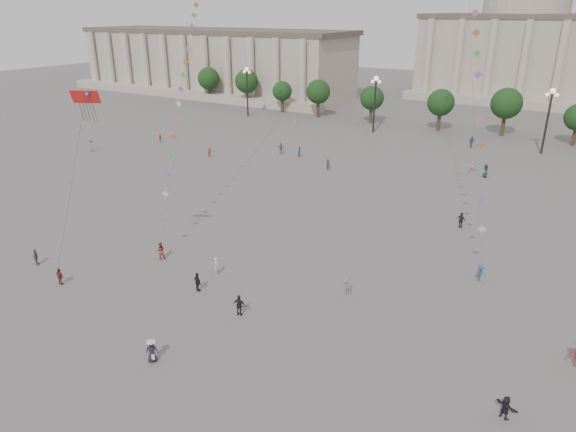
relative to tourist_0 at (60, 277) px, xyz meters
The scene contains 30 objects.
ground 14.37m from the tourist_0, ahead, with size 360.00×360.00×0.00m, color #595754.
hall_west 111.74m from the tourist_0, 122.96° to the left, with size 84.00×26.22×17.20m.
hall_central 130.36m from the tourist_0, 83.65° to the left, with size 48.30×34.30×35.50m.
tree_row 79.09m from the tourist_0, 79.53° to the left, with size 137.12×5.12×8.00m.
lamp_post_far_west 76.37m from the tourist_0, 113.76° to the left, with size 2.00×0.90×10.65m.
lamp_post_mid_west 69.96m from the tourist_0, 90.54° to the left, with size 2.00×0.90×10.65m.
lamp_post_mid_east 75.86m from the tourist_0, 67.15° to the left, with size 2.00×0.90×10.65m.
person_crowd_0 70.11m from the tourist_0, 74.76° to the left, with size 1.14×0.47×1.94m, color navy.
person_crowd_1 47.22m from the tourist_0, 138.29° to the left, with size 0.92×0.72×1.89m, color #B0B0AB.
person_crowd_2 50.99m from the tourist_0, 125.40° to the left, with size 0.98×0.56×1.51m, color brown.
person_crowd_3 35.96m from the tourist_0, ahead, with size 1.40×0.45×1.51m, color black.
person_crowd_4 57.45m from the tourist_0, 67.36° to the left, with size 1.49×0.48×1.61m, color silver.
person_crowd_6 24.65m from the tourist_0, 27.92° to the left, with size 0.99×0.57×1.53m, color slate.
person_crowd_10 68.20m from the tourist_0, 103.80° to the left, with size 0.56×0.37×1.53m, color #B4B5B0.
person_crowd_12 42.95m from the tourist_0, 85.21° to the left, with size 1.52×0.48×1.64m, color slate.
person_crowd_13 13.44m from the tourist_0, 39.65° to the left, with size 0.62×0.40×1.69m, color silver.
person_crowd_16 47.18m from the tourist_0, 98.77° to the left, with size 1.09×0.46×1.87m, color slate.
person_crowd_17 41.91m from the tourist_0, 112.15° to the left, with size 1.05×0.60×1.63m, color #9A3E2A.
person_crowd_18 40.59m from the tourist_0, 49.85° to the left, with size 1.04×0.43×1.77m, color black.
person_crowd_19 47.11m from the tourist_0, 94.56° to the left, with size 0.76×0.59×1.56m, color #314E6E.
person_crowd_21 56.73m from the tourist_0, 64.61° to the left, with size 0.93×0.61×1.90m, color #222328.
tourist_0 is the anchor object (origin of this frame).
tourist_1 12.14m from the tourist_0, 26.69° to the left, with size 1.00×0.42×1.71m, color black.
tourist_3 5.30m from the tourist_0, 167.28° to the left, with size 0.92×0.38×1.58m, color #58585D.
tourist_4 16.66m from the tourist_0, 15.11° to the left, with size 1.04×0.43×1.77m, color black.
kite_flyer_0 9.04m from the tourist_0, 65.01° to the left, with size 0.84×0.66×1.73m, color #983E29.
kite_flyer_1 36.59m from the tourist_0, 32.96° to the left, with size 0.97×0.56×1.51m, color #2D4967.
hat_person 14.86m from the tourist_0, 12.91° to the right, with size 0.96×0.93×1.69m.
dragon_kite 15.14m from the tourist_0, 35.05° to the left, with size 2.91×1.99×15.31m.
kite_train_west 34.89m from the tourist_0, 106.28° to the left, with size 23.02×37.13×55.57m.
Camera 1 is at (23.06, -22.40, 22.22)m, focal length 32.00 mm.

